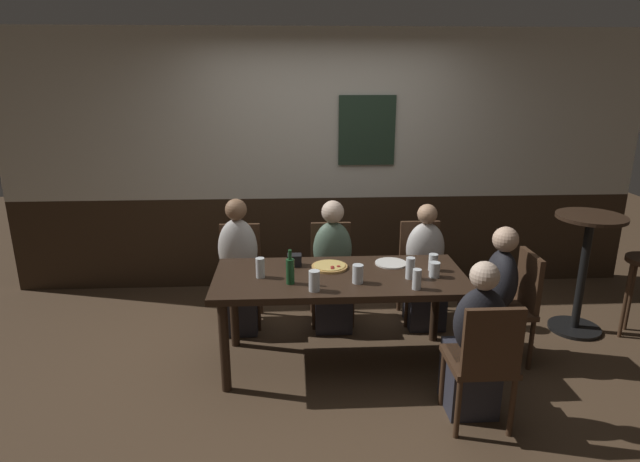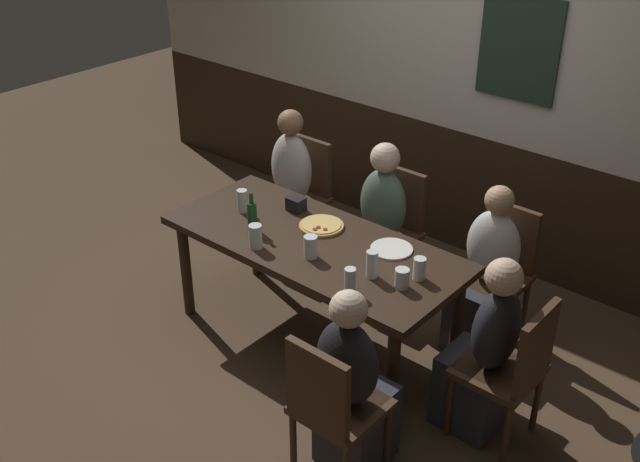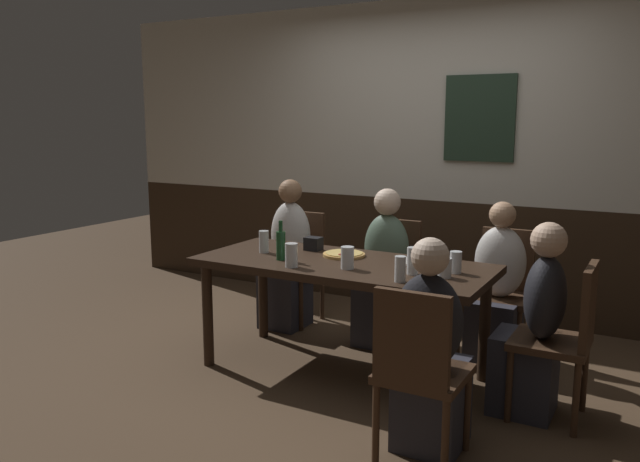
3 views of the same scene
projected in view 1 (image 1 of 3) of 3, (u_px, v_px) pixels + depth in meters
ground_plane at (339, 362)px, 4.13m from camera, size 12.00×12.00×0.00m
wall_back at (326, 163)px, 5.32m from camera, size 6.40×0.13×2.60m
dining_table at (340, 285)px, 3.94m from camera, size 1.87×0.81×0.74m
chair_left_far at (240, 268)px, 4.73m from camera, size 0.40×0.40×0.88m
chair_right_near at (484, 358)px, 3.24m from camera, size 0.40×0.40×0.88m
chair_right_far at (421, 265)px, 4.81m from camera, size 0.40×0.40×0.88m
chair_mid_far at (331, 266)px, 4.77m from camera, size 0.40×0.40×0.88m
chair_head_east at (514, 301)px, 4.05m from camera, size 0.40×0.40×0.88m
person_left_far at (239, 276)px, 4.57m from camera, size 0.34×0.37×1.16m
person_right_near at (474, 351)px, 3.41m from camera, size 0.34×0.37×1.09m
person_right_far at (425, 275)px, 4.66m from camera, size 0.34×0.37×1.09m
person_mid_far at (333, 275)px, 4.62m from camera, size 0.34×0.37×1.14m
person_head_east at (492, 306)px, 4.06m from camera, size 0.37×0.34×1.09m
pizza at (330, 266)px, 4.05m from camera, size 0.28×0.28×0.03m
tumbler_water at (260, 269)px, 3.85m from camera, size 0.07×0.07×0.15m
pint_glass_stout at (417, 280)px, 3.64m from camera, size 0.06×0.06×0.15m
pint_glass_pale at (410, 269)px, 3.83m from camera, size 0.07×0.07×0.16m
highball_clear at (434, 270)px, 3.86m from camera, size 0.08×0.08×0.11m
beer_glass_half at (358, 275)px, 3.75m from camera, size 0.08×0.08×0.14m
pint_glass_amber at (433, 263)px, 3.99m from camera, size 0.07×0.07×0.13m
tumbler_short at (314, 282)px, 3.61m from camera, size 0.08×0.08×0.15m
beer_bottle_green at (290, 270)px, 3.72m from camera, size 0.06×0.06×0.25m
plate_white_large at (391, 263)px, 4.13m from camera, size 0.25×0.25×0.01m
condiment_caddy at (294, 260)px, 4.09m from camera, size 0.11×0.09×0.09m
side_bar_table at (584, 264)px, 4.48m from camera, size 0.56×0.56×1.05m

